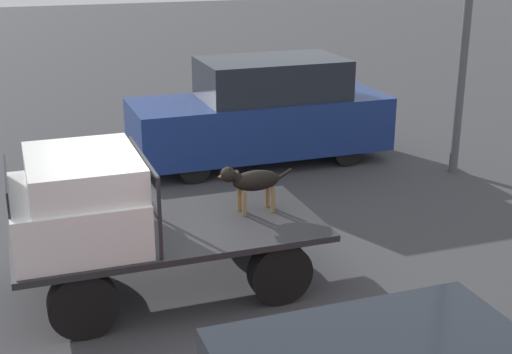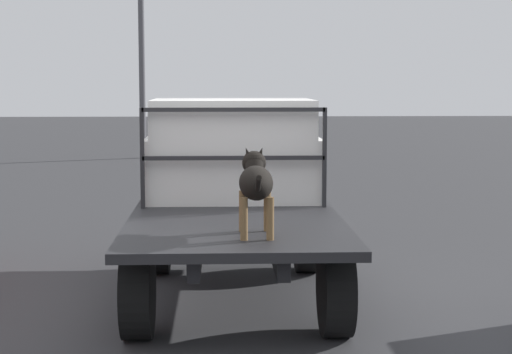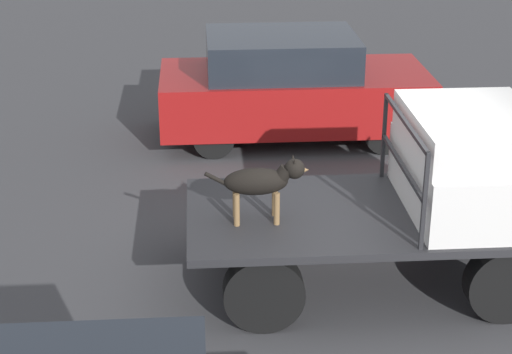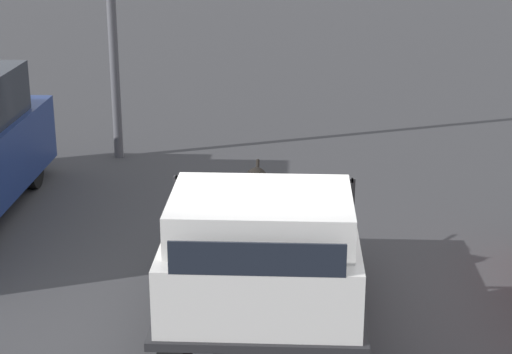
% 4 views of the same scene
% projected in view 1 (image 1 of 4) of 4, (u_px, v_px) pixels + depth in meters
% --- Properties ---
extents(ground_plane, '(80.00, 80.00, 0.00)m').
position_uv_depth(ground_plane, '(172.00, 287.00, 9.18)').
color(ground_plane, '#38383A').
extents(flatbed_truck, '(3.81, 1.93, 0.85)m').
position_uv_depth(flatbed_truck, '(170.00, 244.00, 8.98)').
color(flatbed_truck, black).
rests_on(flatbed_truck, ground).
extents(truck_cab, '(1.50, 1.81, 1.04)m').
position_uv_depth(truck_cab, '(78.00, 200.00, 8.40)').
color(truck_cab, silver).
rests_on(truck_cab, flatbed_truck).
extents(truck_headboard, '(0.04, 1.81, 0.98)m').
position_uv_depth(truck_headboard, '(144.00, 181.00, 8.61)').
color(truck_headboard, '#232326').
rests_on(truck_headboard, flatbed_truck).
extents(dog, '(1.03, 0.27, 0.69)m').
position_uv_depth(dog, '(251.00, 181.00, 9.26)').
color(dog, brown).
rests_on(dog, flatbed_truck).
extents(parked_pickup_far, '(5.00, 1.85, 2.05)m').
position_uv_depth(parked_pickup_far, '(263.00, 113.00, 13.94)').
color(parked_pickup_far, black).
rests_on(parked_pickup_far, ground).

